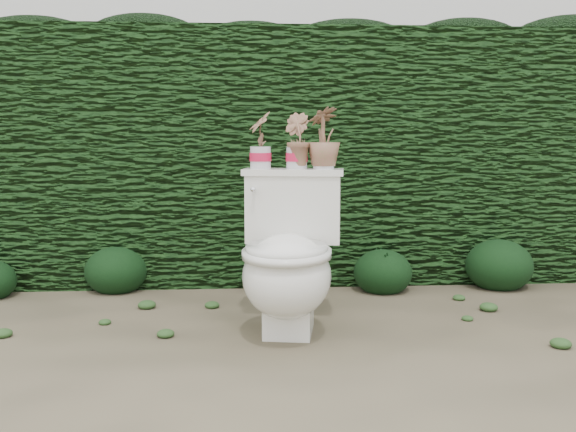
{
  "coord_description": "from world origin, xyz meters",
  "views": [
    {
      "loc": [
        -0.08,
        -2.79,
        0.94
      ],
      "look_at": [
        0.14,
        0.31,
        0.55
      ],
      "focal_mm": 40.0,
      "sensor_mm": 36.0,
      "label": 1
    }
  ],
  "objects": [
    {
      "name": "ground",
      "position": [
        0.0,
        0.0,
        0.0
      ],
      "size": [
        60.0,
        60.0,
        0.0
      ],
      "primitive_type": "plane",
      "color": "#756A50",
      "rests_on": "ground"
    },
    {
      "name": "potted_plant_center",
      "position": [
        0.19,
        0.4,
        0.91
      ],
      "size": [
        0.18,
        0.19,
        0.27
      ],
      "primitive_type": "imported",
      "rotation": [
        0.0,
        0.0,
        2.12
      ],
      "color": "#397B26",
      "rests_on": "toilet"
    },
    {
      "name": "liriope_clump_2",
      "position": [
        -0.86,
        1.11,
        0.15
      ],
      "size": [
        0.38,
        0.38,
        0.3
      ],
      "primitive_type": "ellipsoid",
      "color": "black",
      "rests_on": "ground"
    },
    {
      "name": "liriope_clump_5",
      "position": [
        1.51,
        1.03,
        0.17
      ],
      "size": [
        0.41,
        0.41,
        0.33
      ],
      "primitive_type": "ellipsoid",
      "color": "black",
      "rests_on": "ground"
    },
    {
      "name": "hedge",
      "position": [
        0.0,
        1.6,
        0.8
      ],
      "size": [
        8.0,
        1.0,
        1.6
      ],
      "primitive_type": "cube",
      "color": "#1D4416",
      "rests_on": "ground"
    },
    {
      "name": "liriope_clump_3",
      "position": [
        0.08,
        1.1,
        0.13
      ],
      "size": [
        0.33,
        0.33,
        0.26
      ],
      "primitive_type": "ellipsoid",
      "color": "black",
      "rests_on": "ground"
    },
    {
      "name": "liriope_clump_4",
      "position": [
        0.76,
        0.98,
        0.14
      ],
      "size": [
        0.36,
        0.36,
        0.28
      ],
      "primitive_type": "ellipsoid",
      "color": "black",
      "rests_on": "ground"
    },
    {
      "name": "potted_plant_right",
      "position": [
        0.32,
        0.38,
        0.92
      ],
      "size": [
        0.23,
        0.23,
        0.29
      ],
      "primitive_type": "imported",
      "rotation": [
        0.0,
        0.0,
        3.9
      ],
      "color": "#397B26",
      "rests_on": "toilet"
    },
    {
      "name": "toilet",
      "position": [
        0.13,
        0.17,
        0.36
      ],
      "size": [
        0.56,
        0.74,
        0.78
      ],
      "rotation": [
        0.0,
        0.0,
        -0.17
      ],
      "color": "silver",
      "rests_on": "ground"
    },
    {
      "name": "potted_plant_left",
      "position": [
        0.01,
        0.43,
        0.91
      ],
      "size": [
        0.13,
        0.16,
        0.27
      ],
      "primitive_type": "imported",
      "rotation": [
        0.0,
        0.0,
        4.94
      ],
      "color": "#397B26",
      "rests_on": "toilet"
    },
    {
      "name": "house_wall",
      "position": [
        0.6,
        6.0,
        2.0
      ],
      "size": [
        8.0,
        3.5,
        4.0
      ],
      "primitive_type": "cube",
      "color": "silver",
      "rests_on": "ground"
    }
  ]
}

